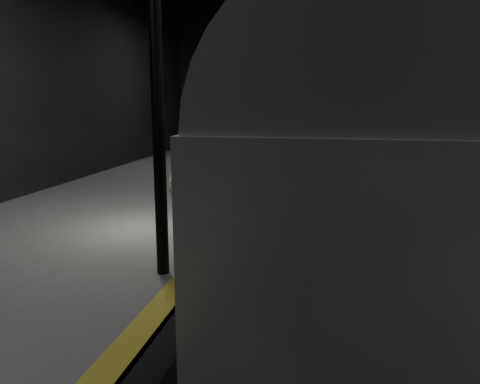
# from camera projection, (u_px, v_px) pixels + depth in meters

# --- Properties ---
(ground) EXTENTS (44.00, 44.00, 0.00)m
(ground) POSITION_uv_depth(u_px,v_px,m) (339.00, 265.00, 13.45)
(ground) COLOR black
(ground) RESTS_ON ground
(platform_left) EXTENTS (9.00, 43.80, 1.00)m
(platform_left) POSITION_uv_depth(u_px,v_px,m) (98.00, 234.00, 14.80)
(platform_left) COLOR #4E4E4B
(platform_left) RESTS_ON ground
(tactile_strip) EXTENTS (0.50, 43.80, 0.01)m
(tactile_strip) POSITION_uv_depth(u_px,v_px,m) (229.00, 225.00, 13.88)
(tactile_strip) COLOR olive
(tactile_strip) RESTS_ON platform_left
(track) EXTENTS (2.40, 43.00, 0.24)m
(track) POSITION_uv_depth(u_px,v_px,m) (339.00, 263.00, 13.44)
(track) COLOR #3F3328
(track) RESTS_ON ground
(train) EXTENTS (3.25, 21.76, 5.82)m
(train) POSITION_uv_depth(u_px,v_px,m) (343.00, 148.00, 14.16)
(train) COLOR #96989D
(train) RESTS_ON ground
(woman) EXTENTS (0.62, 0.43, 1.61)m
(woman) POSITION_uv_depth(u_px,v_px,m) (176.00, 183.00, 16.34)
(woman) COLOR #94785B
(woman) RESTS_ON platform_left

